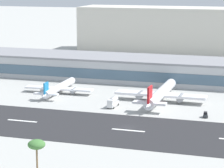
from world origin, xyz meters
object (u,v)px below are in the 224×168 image
Objects in this scene: airliner_blue_tail_gate_0 at (58,88)px; palm_tree_0 at (37,145)px; service_baggage_tug_0 at (205,115)px; service_fuel_truck_1 at (113,102)px; terminal_building at (135,69)px; distant_hotel_block at (177,30)px; airliner_red_tail_gate_1 at (160,94)px.

palm_tree_0 is (35.59, -97.80, 7.15)m from airliner_blue_tail_gate_0.
airliner_blue_tail_gate_0 is 11.55× the size of service_baggage_tug_0.
service_fuel_truck_1 is 82.04m from palm_tree_0.
distant_hotel_block is (2.77, 104.85, 10.03)m from terminal_building.
distant_hotel_block reaches higher than palm_tree_0.
airliner_blue_tail_gate_0 is 73.42m from service_baggage_tug_0.
service_baggage_tug_0 is at bearing 65.60° from palm_tree_0.
airliner_red_tail_gate_1 is at bearing 82.50° from palm_tree_0.
terminal_building is 1.42× the size of distant_hotel_block.
palm_tree_0 is (4.19, -81.57, 7.70)m from service_fuel_truck_1.
airliner_red_tail_gate_1 is 15.17× the size of service_baggage_tug_0.
terminal_building is at bearing -151.18° from service_baggage_tug_0.
service_fuel_truck_1 is (31.40, -16.23, -0.55)m from airliner_blue_tail_gate_0.
service_fuel_truck_1 is at bearing -104.14° from service_baggage_tug_0.
service_baggage_tug_0 is (70.16, -21.61, -1.53)m from airliner_blue_tail_gate_0.
service_baggage_tug_0 is 0.30× the size of palm_tree_0.
terminal_building is 49.53m from airliner_red_tail_gate_1.
terminal_building is 3.82× the size of airliner_red_tail_gate_1.
service_fuel_truck_1 reaches higher than service_baggage_tug_0.
distant_hotel_block is 40.93× the size of service_baggage_tug_0.
airliner_blue_tail_gate_0 reaches higher than service_baggage_tug_0.
airliner_red_tail_gate_1 reaches higher than service_baggage_tug_0.
service_fuel_truck_1 is (-38.76, 5.38, 0.98)m from service_baggage_tug_0.
terminal_building is 57.97× the size of service_baggage_tug_0.
palm_tree_0 is at bearing 4.49° from service_fuel_truck_1.
terminal_building is 77.76m from service_baggage_tug_0.
distant_hotel_block reaches higher than airliner_red_tail_gate_1.
distant_hotel_block is 150.68m from airliner_red_tail_gate_1.
service_fuel_truck_1 is at bearing -118.81° from airliner_blue_tail_gate_0.
service_baggage_tug_0 is 39.14m from service_fuel_truck_1.
airliner_red_tail_gate_1 is at bearing 131.67° from service_fuel_truck_1.
airliner_red_tail_gate_1 is 29.49m from service_baggage_tug_0.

